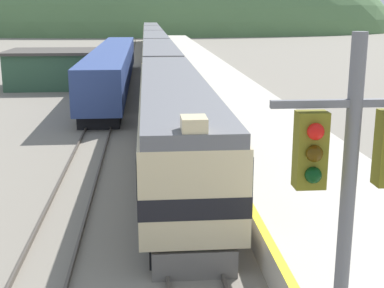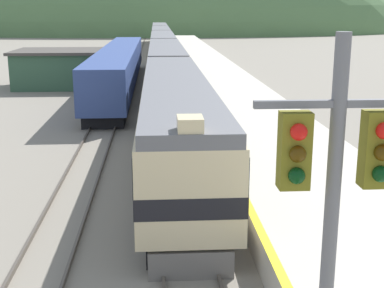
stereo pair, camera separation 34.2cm
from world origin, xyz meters
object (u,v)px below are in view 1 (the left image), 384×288
object	(u,v)px
carriage_third	(155,49)
carriage_fourth	(153,39)
siding_train	(113,68)
carriage_second	(160,67)
carriage_fifth	(151,33)
signal_mast_main	(348,206)
express_train_lead_car	(174,119)

from	to	relation	value
carriage_third	carriage_fourth	distance (m)	20.80
siding_train	carriage_third	bearing A→B (deg)	77.73
carriage_second	carriage_fifth	bearing A→B (deg)	90.00
carriage_second	carriage_third	world-z (taller)	same
carriage_third	siding_train	bearing A→B (deg)	-102.27
carriage_fourth	signal_mast_main	bearing A→B (deg)	-88.92
express_train_lead_car	carriage_fourth	size ratio (longest dim) A/B	1.07
carriage_second	carriage_third	distance (m)	20.80
carriage_fifth	express_train_lead_car	bearing A→B (deg)	-90.00
siding_train	carriage_fourth	bearing A→B (deg)	84.18
siding_train	signal_mast_main	world-z (taller)	signal_mast_main
carriage_third	carriage_fourth	xyz separation A→B (m)	(0.00, 20.80, 0.00)
carriage_second	signal_mast_main	bearing A→B (deg)	-87.75
carriage_second	carriage_third	xyz separation A→B (m)	(0.00, 20.80, 0.00)
express_train_lead_car	signal_mast_main	xyz separation A→B (m)	(1.50, -16.36, 2.15)
carriage_second	express_train_lead_car	bearing A→B (deg)	-90.00
carriage_fourth	carriage_third	bearing A→B (deg)	-90.00
siding_train	signal_mast_main	bearing A→B (deg)	-82.30
carriage_fourth	carriage_fifth	xyz separation A→B (m)	(0.00, 20.80, 0.00)
carriage_third	carriage_fifth	size ratio (longest dim) A/B	1.00
carriage_fourth	carriage_fifth	size ratio (longest dim) A/B	1.00
carriage_third	signal_mast_main	size ratio (longest dim) A/B	3.03
siding_train	signal_mast_main	xyz separation A→B (m)	(5.48, -40.56, 2.45)
carriage_second	carriage_fifth	world-z (taller)	same
express_train_lead_car	siding_train	world-z (taller)	express_train_lead_car
signal_mast_main	carriage_third	bearing A→B (deg)	91.46
carriage_fifth	siding_train	world-z (taller)	carriage_fifth
signal_mast_main	express_train_lead_car	bearing A→B (deg)	95.24
carriage_fifth	signal_mast_main	distance (m)	100.53
express_train_lead_car	signal_mast_main	size ratio (longest dim) A/B	3.24
carriage_second	carriage_fifth	distance (m)	62.41
express_train_lead_car	carriage_fourth	bearing A→B (deg)	90.00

